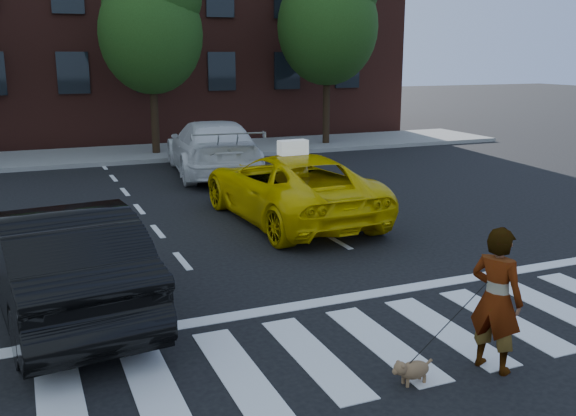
{
  "coord_description": "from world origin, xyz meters",
  "views": [
    {
      "loc": [
        -4.16,
        -6.66,
        3.68
      ],
      "look_at": [
        0.03,
        3.28,
        1.1
      ],
      "focal_mm": 40.0,
      "sensor_mm": 36.0,
      "label": 1
    }
  ],
  "objects_px": {
    "black_sedan": "(61,259)",
    "dog": "(411,370)",
    "woman": "(496,299)",
    "tree_mid": "(151,21)",
    "taxi": "(289,187)",
    "white_suv": "(212,147)",
    "tree_right": "(328,14)"
  },
  "relations": [
    {
      "from": "black_sedan",
      "to": "woman",
      "type": "distance_m",
      "value": 5.96
    },
    {
      "from": "tree_right",
      "to": "woman",
      "type": "height_order",
      "value": "tree_right"
    },
    {
      "from": "black_sedan",
      "to": "woman",
      "type": "relative_size",
      "value": 2.81
    },
    {
      "from": "tree_mid",
      "to": "black_sedan",
      "type": "bearing_deg",
      "value": -106.7
    },
    {
      "from": "tree_mid",
      "to": "tree_right",
      "type": "xyz_separation_m",
      "value": [
        7.0,
        -0.0,
        0.41
      ]
    },
    {
      "from": "taxi",
      "to": "woman",
      "type": "height_order",
      "value": "woman"
    },
    {
      "from": "black_sedan",
      "to": "dog",
      "type": "xyz_separation_m",
      "value": [
        3.5,
        -3.74,
        -0.64
      ]
    },
    {
      "from": "black_sedan",
      "to": "dog",
      "type": "relative_size",
      "value": 9.38
    },
    {
      "from": "tree_mid",
      "to": "black_sedan",
      "type": "height_order",
      "value": "tree_mid"
    },
    {
      "from": "tree_mid",
      "to": "taxi",
      "type": "distance_m",
      "value": 11.33
    },
    {
      "from": "tree_mid",
      "to": "woman",
      "type": "distance_m",
      "value": 18.53
    },
    {
      "from": "tree_mid",
      "to": "black_sedan",
      "type": "xyz_separation_m",
      "value": [
        -4.29,
        -14.3,
        -4.03
      ]
    },
    {
      "from": "tree_right",
      "to": "taxi",
      "type": "relative_size",
      "value": 1.4
    },
    {
      "from": "taxi",
      "to": "white_suv",
      "type": "height_order",
      "value": "white_suv"
    },
    {
      "from": "white_suv",
      "to": "tree_mid",
      "type": "bearing_deg",
      "value": -72.02
    },
    {
      "from": "tree_mid",
      "to": "white_suv",
      "type": "relative_size",
      "value": 1.2
    },
    {
      "from": "tree_right",
      "to": "dog",
      "type": "relative_size",
      "value": 14.52
    },
    {
      "from": "tree_right",
      "to": "woman",
      "type": "relative_size",
      "value": 4.35
    },
    {
      "from": "black_sedan",
      "to": "dog",
      "type": "height_order",
      "value": "black_sedan"
    },
    {
      "from": "woman",
      "to": "black_sedan",
      "type": "bearing_deg",
      "value": 27.64
    },
    {
      "from": "black_sedan",
      "to": "white_suv",
      "type": "distance_m",
      "value": 11.22
    },
    {
      "from": "taxi",
      "to": "white_suv",
      "type": "distance_m",
      "value": 6.2
    },
    {
      "from": "dog",
      "to": "tree_right",
      "type": "bearing_deg",
      "value": 67.65
    },
    {
      "from": "tree_mid",
      "to": "black_sedan",
      "type": "distance_m",
      "value": 15.46
    },
    {
      "from": "tree_mid",
      "to": "woman",
      "type": "relative_size",
      "value": 4.01
    },
    {
      "from": "tree_mid",
      "to": "woman",
      "type": "height_order",
      "value": "tree_mid"
    },
    {
      "from": "tree_right",
      "to": "dog",
      "type": "xyz_separation_m",
      "value": [
        -7.79,
        -18.04,
        -5.09
      ]
    },
    {
      "from": "white_suv",
      "to": "dog",
      "type": "distance_m",
      "value": 13.82
    },
    {
      "from": "white_suv",
      "to": "dog",
      "type": "relative_size",
      "value": 11.12
    },
    {
      "from": "dog",
      "to": "taxi",
      "type": "bearing_deg",
      "value": 78.54
    },
    {
      "from": "tree_right",
      "to": "dog",
      "type": "height_order",
      "value": "tree_right"
    },
    {
      "from": "dog",
      "to": "woman",
      "type": "bearing_deg",
      "value": -1.95
    }
  ]
}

